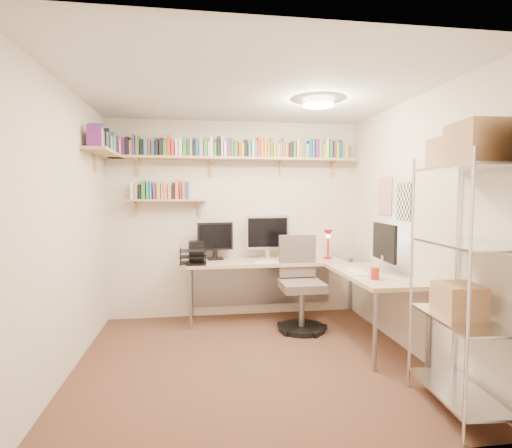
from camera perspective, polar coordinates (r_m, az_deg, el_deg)
The scene contains 6 objects.
ground at distance 3.98m, azimuth -0.83°, elevation -18.91°, with size 3.20×3.20×0.00m, color #462D1E.
room_shell at distance 3.67m, azimuth -0.78°, elevation 3.97°, with size 3.24×3.04×2.52m.
wall_shelves at distance 4.96m, azimuth -7.60°, elevation 9.55°, with size 3.12×1.09×0.80m.
corner_desk at distance 4.77m, azimuth 3.50°, elevation -5.74°, with size 2.31×1.96×1.30m.
office_chair at distance 4.73m, azimuth 6.37°, elevation -9.38°, with size 0.57×0.58×1.09m.
wire_rack at distance 3.12m, azimuth 27.77°, elevation 0.79°, with size 0.46×0.83×2.03m.
Camera 1 is at (-0.48, -3.64, 1.55)m, focal length 28.00 mm.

